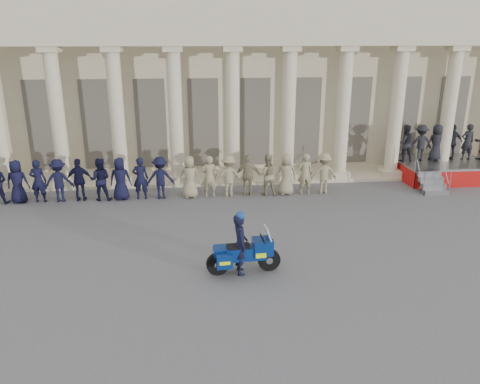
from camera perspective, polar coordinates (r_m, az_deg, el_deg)
name	(u,v)px	position (r m, az deg, el deg)	size (l,w,h in m)	color
ground	(213,258)	(14.98, -3.35, -8.07)	(90.00, 90.00, 0.00)	#4D4D50
building	(201,75)	(28.24, -4.79, 13.99)	(40.00, 12.50, 9.00)	#C1B390
officer_rank	(106,179)	(20.65, -16.03, 1.51)	(20.15, 0.70, 1.84)	black
reviewing_stand	(441,149)	(24.89, 23.31, 4.88)	(4.86, 4.13, 2.65)	gray
motorcycle	(244,253)	(13.87, 0.53, -7.48)	(2.23, 0.93, 1.43)	black
rider	(240,243)	(13.70, 0.03, -6.24)	(0.49, 0.71, 1.94)	black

